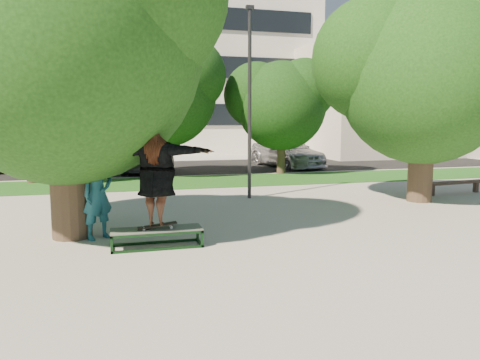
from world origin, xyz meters
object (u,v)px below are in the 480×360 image
object	(u,v)px
lamppost	(250,101)
car_silver_b	(286,152)
grind_box	(157,238)
bystander	(98,194)
bench	(455,184)
car_dark	(78,156)
tree_left	(59,29)
tree_right	(421,69)
car_grey	(139,156)

from	to	relation	value
lamppost	car_silver_b	bearing A→B (deg)	62.76
grind_box	car_silver_b	world-z (taller)	car_silver_b
bystander	bench	xyz separation A→B (m)	(11.79, 3.28, -0.61)
car_dark	car_silver_b	size ratio (longest dim) A/B	0.80
tree_left	lamppost	world-z (taller)	tree_left
tree_left	car_silver_b	size ratio (longest dim) A/B	1.28
tree_left	tree_right	world-z (taller)	tree_left
tree_right	lamppost	size ratio (longest dim) A/B	1.07
car_dark	car_grey	size ratio (longest dim) A/B	0.82
bystander	car_grey	xyz separation A→B (m)	(1.64, 13.69, -0.21)
lamppost	bystander	xyz separation A→B (m)	(-4.64, -4.28, -2.18)
lamppost	grind_box	bearing A→B (deg)	-123.47
tree_left	tree_right	size ratio (longest dim) A/B	1.09
bystander	grind_box	bearing A→B (deg)	-76.31
bystander	car_grey	world-z (taller)	bystander
grind_box	bystander	size ratio (longest dim) A/B	0.93
tree_right	bystander	world-z (taller)	tree_right
bystander	bench	size ratio (longest dim) A/B	0.69
car_dark	car_grey	xyz separation A→B (m)	(3.00, -1.08, 0.02)
tree_left	bench	distance (m)	13.42
tree_left	bench	bearing A→B (deg)	13.17
tree_right	car_silver_b	bearing A→B (deg)	89.59
grind_box	car_grey	world-z (taller)	car_grey
car_grey	tree_left	bearing A→B (deg)	-108.14
car_grey	car_dark	bearing A→B (deg)	151.81
bystander	bench	distance (m)	12.26
bystander	car_dark	distance (m)	14.84
grind_box	car_silver_b	size ratio (longest dim) A/B	0.32
lamppost	car_grey	world-z (taller)	lamppost
grind_box	car_grey	size ratio (longest dim) A/B	0.33
grind_box	tree_left	bearing A→B (deg)	142.22
bench	car_dark	distance (m)	17.47
tree_left	bystander	size ratio (longest dim) A/B	3.67
bystander	bench	bearing A→B (deg)	-18.89
tree_right	car_grey	world-z (taller)	tree_right
lamppost	car_grey	size ratio (longest dim) A/B	1.12
car_dark	car_silver_b	bearing A→B (deg)	-8.20
car_grey	bench	bearing A→B (deg)	-54.07
lamppost	car_dark	world-z (taller)	lamppost
tree_right	bench	bearing A→B (deg)	22.38
bench	bystander	bearing A→B (deg)	-171.51
tree_left	tree_right	bearing A→B (deg)	11.03
grind_box	car_dark	bearing A→B (deg)	99.00
car_dark	car_grey	bearing A→B (deg)	-23.92
car_dark	bystander	bearing A→B (deg)	-88.84
car_silver_b	bystander	bearing A→B (deg)	-135.69
grind_box	car_dark	xyz separation A→B (m)	(-2.50, 15.79, 0.54)
bench	car_grey	bearing A→B (deg)	127.22
tree_left	car_silver_b	xyz separation A→B (m)	(10.29, 13.62, -3.62)
grind_box	bystander	distance (m)	1.71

